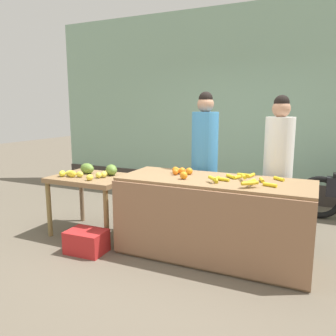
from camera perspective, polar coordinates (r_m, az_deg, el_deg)
ground_plane at (r=4.06m, az=2.73°, el=-13.69°), size 24.00×24.00×0.00m
market_wall_back at (r=6.30m, az=12.18°, el=10.28°), size 7.70×0.23×3.41m
fruit_stall_counter at (r=3.78m, az=7.69°, el=-8.45°), size 2.09×0.83×0.88m
side_table_wooden at (r=4.47m, az=-12.87°, el=-2.63°), size 0.98×0.75×0.77m
banana_bunch_pile at (r=3.59m, az=12.57°, el=-1.85°), size 0.74×0.69×0.07m
orange_pile at (r=3.85m, az=2.30°, el=-0.65°), size 0.30×0.36×0.08m
mango_papaya_pile at (r=4.49m, az=-12.53°, el=-0.47°), size 0.71×0.56×0.14m
vendor_woman_blue_shirt at (r=4.37m, az=6.23°, el=0.79°), size 0.34×0.34×1.85m
vendor_woman_white_shirt at (r=4.21m, az=18.19°, el=-0.44°), size 0.34×0.34×1.79m
produce_crate at (r=4.05m, az=-13.71°, el=-12.08°), size 0.45×0.34×0.26m
produce_sack at (r=4.89m, az=0.19°, el=-6.64°), size 0.46×0.43×0.45m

